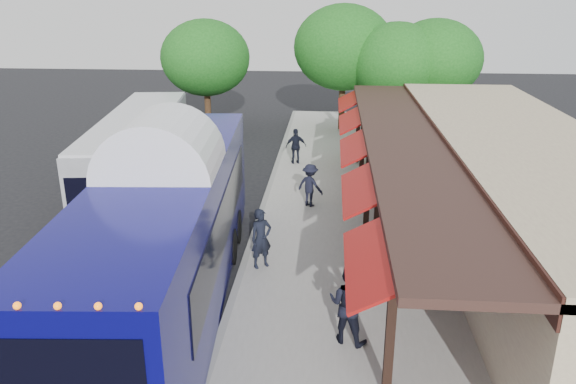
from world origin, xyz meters
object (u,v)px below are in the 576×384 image
(ped_a, at_px, (261,238))
(ped_c, at_px, (296,146))
(coach_bus, at_px, (168,230))
(city_bus, at_px, (139,149))
(ped_d, at_px, (310,185))
(sign_board, at_px, (406,239))
(ped_b, at_px, (348,303))

(ped_a, height_order, ped_c, ped_a)
(coach_bus, height_order, city_bus, coach_bus)
(ped_a, xyz_separation_m, ped_d, (1.21, 5.07, -0.08))
(ped_a, xyz_separation_m, sign_board, (4.20, 0.45, -0.09))
(ped_b, bearing_deg, coach_bus, 5.13)
(coach_bus, relative_size, city_bus, 1.10)
(ped_b, xyz_separation_m, ped_c, (-2.10, 14.08, -0.15))
(city_bus, distance_m, ped_b, 13.30)
(sign_board, bearing_deg, city_bus, 138.01)
(coach_bus, height_order, sign_board, coach_bus)
(ped_d, height_order, sign_board, ped_d)
(coach_bus, xyz_separation_m, ped_a, (2.05, 2.21, -1.15))
(ped_d, bearing_deg, ped_b, 128.25)
(sign_board, bearing_deg, coach_bus, -166.32)
(ped_a, height_order, sign_board, ped_a)
(coach_bus, bearing_deg, ped_d, 62.05)
(coach_bus, bearing_deg, ped_c, 75.62)
(ped_c, height_order, ped_d, ped_c)
(ped_d, distance_m, sign_board, 5.50)
(city_bus, xyz_separation_m, ped_b, (8.27, -10.40, -0.58))
(city_bus, height_order, ped_a, city_bus)
(city_bus, relative_size, ped_c, 7.08)
(coach_bus, relative_size, sign_board, 10.78)
(ped_c, distance_m, sign_board, 10.81)
(ped_a, bearing_deg, coach_bus, -166.75)
(ped_a, relative_size, ped_d, 1.10)
(ped_b, height_order, ped_d, ped_b)
(city_bus, distance_m, ped_a, 9.04)
(ped_c, distance_m, ped_d, 5.55)
(ped_a, relative_size, ped_b, 0.92)
(ped_a, bearing_deg, sign_board, -27.75)
(coach_bus, distance_m, ped_a, 3.23)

